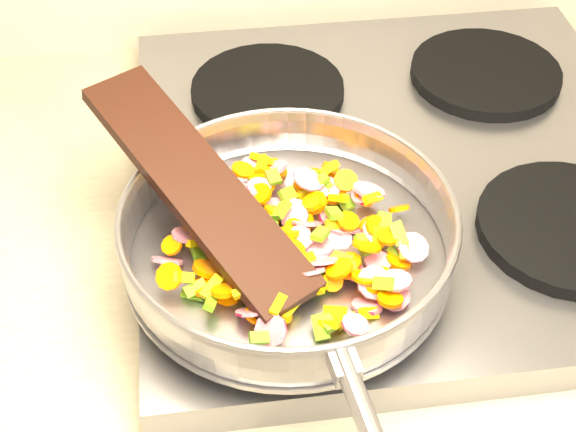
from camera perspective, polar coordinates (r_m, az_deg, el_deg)
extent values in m
cube|color=#939399|center=(0.94, 8.10, 3.20)|extent=(0.60, 0.60, 0.04)
cylinder|color=black|center=(0.80, 0.88, -2.70)|extent=(0.19, 0.19, 0.02)
cylinder|color=black|center=(0.87, 19.39, -0.74)|extent=(0.19, 0.19, 0.02)
cylinder|color=black|center=(1.01, -1.46, 8.93)|extent=(0.19, 0.19, 0.02)
cylinder|color=black|center=(1.07, 13.87, 9.85)|extent=(0.19, 0.19, 0.02)
cylinder|color=#9E9EA5|center=(0.78, 0.00, -2.69)|extent=(0.32, 0.32, 0.01)
torus|color=#9E9EA5|center=(0.76, 0.00, -1.14)|extent=(0.36, 0.36, 0.05)
torus|color=#9E9EA5|center=(0.74, 0.00, 0.22)|extent=(0.32, 0.32, 0.01)
cube|color=#9E9EA5|center=(0.65, 4.01, -10.54)|extent=(0.03, 0.03, 0.02)
cylinder|color=#FF6F00|center=(0.84, -1.90, 2.87)|extent=(0.03, 0.03, 0.02)
cylinder|color=#C81342|center=(0.74, 7.56, -5.67)|extent=(0.04, 0.04, 0.01)
cylinder|color=#C81342|center=(0.80, -5.36, 0.32)|extent=(0.03, 0.03, 0.02)
cylinder|color=#C81342|center=(0.77, -7.34, -1.31)|extent=(0.03, 0.03, 0.01)
cube|color=#62A118|center=(0.73, 6.78, -4.81)|extent=(0.02, 0.02, 0.02)
cylinder|color=#C81342|center=(0.82, -2.07, 2.11)|extent=(0.03, 0.03, 0.01)
cube|color=#62A118|center=(0.79, -1.42, -0.39)|extent=(0.02, 0.02, 0.01)
cube|color=#62A118|center=(0.77, 2.33, -1.28)|extent=(0.02, 0.02, 0.01)
cube|color=#62A118|center=(0.75, 2.67, -4.50)|extent=(0.02, 0.02, 0.01)
cylinder|color=#FF6F00|center=(0.81, -2.04, 1.54)|extent=(0.03, 0.03, 0.02)
cylinder|color=#C81342|center=(0.79, 1.34, -0.51)|extent=(0.04, 0.03, 0.02)
cylinder|color=#C81342|center=(0.82, -4.56, 0.86)|extent=(0.03, 0.03, 0.02)
cube|color=#62A118|center=(0.77, 5.37, -2.05)|extent=(0.02, 0.02, 0.02)
cylinder|color=#FF6F00|center=(0.77, 7.21, -1.42)|extent=(0.03, 0.03, 0.01)
cylinder|color=#FF6F00|center=(0.81, 7.91, 0.53)|extent=(0.03, 0.02, 0.02)
cylinder|color=#FF6F00|center=(0.72, 0.33, -5.38)|extent=(0.03, 0.03, 0.01)
cylinder|color=#C81342|center=(0.75, 2.33, -3.22)|extent=(0.05, 0.04, 0.03)
cylinder|color=#C81342|center=(0.79, 3.71, -1.66)|extent=(0.03, 0.03, 0.02)
cube|color=#62A118|center=(0.82, -0.02, 1.53)|extent=(0.02, 0.02, 0.02)
cylinder|color=#FF6F00|center=(0.72, -2.30, -7.02)|extent=(0.03, 0.03, 0.01)
cube|color=#62A118|center=(0.78, -4.49, -1.92)|extent=(0.02, 0.02, 0.01)
cylinder|color=#FF6F00|center=(0.74, 6.01, -4.94)|extent=(0.03, 0.03, 0.02)
cylinder|color=#FF6F00|center=(0.74, -8.45, -4.27)|extent=(0.03, 0.03, 0.02)
cylinder|color=#FF6F00|center=(0.79, 6.28, -0.76)|extent=(0.02, 0.03, 0.02)
cylinder|color=#C81342|center=(0.82, -6.36, 1.55)|extent=(0.03, 0.03, 0.02)
cube|color=#E2C206|center=(0.70, -0.74, -6.39)|extent=(0.02, 0.02, 0.01)
cylinder|color=#C81342|center=(0.76, -3.33, -3.10)|extent=(0.04, 0.03, 0.02)
cylinder|color=#FF6F00|center=(0.77, 0.05, -1.17)|extent=(0.03, 0.03, 0.02)
cylinder|color=#C81342|center=(0.77, 1.00, -2.69)|extent=(0.04, 0.03, 0.03)
cylinder|color=#C81342|center=(0.79, -3.04, -1.46)|extent=(0.05, 0.05, 0.02)
cylinder|color=#FF6F00|center=(0.79, 5.84, -0.57)|extent=(0.03, 0.03, 0.02)
cube|color=#E2C206|center=(0.80, 6.04, 1.26)|extent=(0.02, 0.02, 0.02)
cylinder|color=#FF6F00|center=(0.83, 1.16, 2.22)|extent=(0.03, 0.03, 0.02)
cube|color=#E2C206|center=(0.81, 3.60, 1.27)|extent=(0.02, 0.02, 0.02)
cube|color=#62A118|center=(0.80, 0.39, -0.77)|extent=(0.02, 0.02, 0.01)
cube|color=#E2C206|center=(0.71, 3.00, -7.63)|extent=(0.02, 0.02, 0.02)
cylinder|color=#C81342|center=(0.79, 6.26, -1.04)|extent=(0.04, 0.04, 0.02)
cylinder|color=#FF6F00|center=(0.83, 3.27, 1.46)|extent=(0.04, 0.04, 0.01)
cylinder|color=#C81342|center=(0.80, 5.21, -0.86)|extent=(0.04, 0.05, 0.03)
cylinder|color=#C81342|center=(0.71, -2.61, -6.80)|extent=(0.04, 0.03, 0.03)
cube|color=#E2C206|center=(0.71, 3.36, -6.82)|extent=(0.02, 0.02, 0.02)
cube|color=#62A118|center=(0.83, 2.18, 2.35)|extent=(0.03, 0.02, 0.02)
cube|color=#E2C206|center=(0.77, 8.25, -2.41)|extent=(0.01, 0.02, 0.02)
cube|color=#E2C206|center=(0.75, 1.29, -3.42)|extent=(0.02, 0.02, 0.02)
cylinder|color=#FF6F00|center=(0.77, -8.27, -2.07)|extent=(0.03, 0.03, 0.01)
cube|color=#62A118|center=(0.72, -5.56, -6.20)|extent=(0.01, 0.02, 0.02)
cube|color=#E2C206|center=(0.71, -3.17, -5.37)|extent=(0.02, 0.01, 0.01)
cylinder|color=#FF6F00|center=(0.80, 1.70, 0.85)|extent=(0.02, 0.02, 0.01)
cube|color=#62A118|center=(0.82, 4.13, 0.96)|extent=(0.02, 0.02, 0.02)
cube|color=#62A118|center=(0.84, 2.58, 2.57)|extent=(0.02, 0.03, 0.02)
cube|color=#62A118|center=(0.75, 2.01, -4.07)|extent=(0.02, 0.02, 0.01)
cube|color=#E2C206|center=(0.80, 6.32, -0.61)|extent=(0.01, 0.02, 0.02)
cylinder|color=#C81342|center=(0.74, 5.67, -6.38)|extent=(0.03, 0.03, 0.02)
cube|color=#E2C206|center=(0.84, 2.65, 1.81)|extent=(0.01, 0.02, 0.02)
cylinder|color=#FF6F00|center=(0.80, -0.95, 0.30)|extent=(0.03, 0.03, 0.02)
cube|color=#62A118|center=(0.73, -3.33, -4.28)|extent=(0.02, 0.01, 0.02)
cylinder|color=#C81342|center=(0.76, -3.81, -1.79)|extent=(0.03, 0.02, 0.02)
cylinder|color=#FF6F00|center=(0.73, 7.27, -5.86)|extent=(0.03, 0.03, 0.01)
cylinder|color=#FF6F00|center=(0.77, 1.85, -2.36)|extent=(0.03, 0.03, 0.01)
cylinder|color=#FF6F00|center=(0.75, 0.43, -2.22)|extent=(0.03, 0.03, 0.02)
cylinder|color=#FF6F00|center=(0.76, -4.09, -3.06)|extent=(0.03, 0.03, 0.01)
cube|color=#62A118|center=(0.74, 0.02, -5.63)|extent=(0.02, 0.02, 0.01)
cube|color=#62A118|center=(0.83, -4.49, 2.96)|extent=(0.02, 0.02, 0.01)
cylinder|color=#FF6F00|center=(0.74, 5.35, -4.34)|extent=(0.03, 0.03, 0.02)
cube|color=#62A118|center=(0.79, 6.86, -0.41)|extent=(0.02, 0.02, 0.01)
cylinder|color=#FF6F00|center=(0.77, 7.91, -3.10)|extent=(0.04, 0.04, 0.01)
cube|color=#E2C206|center=(0.83, 1.21, 1.60)|extent=(0.02, 0.02, 0.01)
cube|color=#62A118|center=(0.82, -1.06, 2.79)|extent=(0.02, 0.02, 0.01)
cylinder|color=#C81342|center=(0.76, -0.15, -3.38)|extent=(0.05, 0.05, 0.01)
cylinder|color=#C81342|center=(0.76, 0.85, -1.57)|extent=(0.03, 0.03, 0.02)
cylinder|color=#FF6F00|center=(0.85, 1.56, 2.99)|extent=(0.03, 0.03, 0.01)
cylinder|color=#C81342|center=(0.77, 6.41, -3.22)|extent=(0.04, 0.04, 0.01)
cube|color=#62A118|center=(0.71, 2.36, -7.90)|extent=(0.02, 0.02, 0.02)
cylinder|color=#FF6F00|center=(0.73, 3.65, -3.75)|extent=(0.03, 0.03, 0.02)
cylinder|color=#C81342|center=(0.81, 0.59, 0.42)|extent=(0.03, 0.03, 0.02)
cube|color=#62A118|center=(0.79, 3.28, 0.21)|extent=(0.02, 0.02, 0.01)
cylinder|color=#FF6F00|center=(0.84, 4.14, 2.53)|extent=(0.03, 0.03, 0.02)
cube|color=#E2C206|center=(0.76, -5.46, -3.66)|extent=(0.02, 0.02, 0.02)
cube|color=#E2C206|center=(0.75, -3.49, -3.19)|extent=(0.02, 0.02, 0.01)
cylinder|color=#C81342|center=(0.81, -0.69, 0.53)|extent=(0.03, 0.03, 0.01)
cylinder|color=#FF6F00|center=(0.77, -6.49, -0.87)|extent=(0.03, 0.03, 0.02)
cylinder|color=#C81342|center=(0.83, 2.89, 2.06)|extent=(0.04, 0.03, 0.02)
cube|color=#62A118|center=(0.83, -1.68, 2.09)|extent=(0.01, 0.02, 0.01)
cylinder|color=#C81342|center=(0.70, -1.22, -8.11)|extent=(0.03, 0.03, 0.03)
cylinder|color=#C81342|center=(0.76, 1.95, -3.29)|extent=(0.05, 0.05, 0.01)
cube|color=#62A118|center=(0.75, -3.08, -2.63)|extent=(0.03, 0.02, 0.02)
cube|color=#E2C206|center=(0.77, -6.41, -1.85)|extent=(0.02, 0.02, 0.02)
cylinder|color=#FF6F00|center=(0.76, 4.41, -3.29)|extent=(0.03, 0.03, 0.01)
cube|color=#62A118|center=(0.80, -5.27, 0.62)|extent=(0.02, 0.02, 0.01)
cylinder|color=#FF6F00|center=(0.74, 4.18, -3.76)|extent=(0.02, 0.02, 0.02)
cylinder|color=#FF6F00|center=(0.80, 1.03, -0.47)|extent=(0.03, 0.04, 0.03)
cube|color=#E2C206|center=(0.72, 0.10, -6.62)|extent=(0.02, 0.03, 0.01)
cube|color=#62A118|center=(0.83, -5.51, 2.98)|extent=(0.02, 0.02, 0.02)
cylinder|color=#C81342|center=(0.80, 4.58, -0.77)|extent=(0.04, 0.04, 0.01)
cube|color=#E2C206|center=(0.73, 5.77, -6.92)|extent=(0.02, 0.02, 0.02)
cylinder|color=#FF6F00|center=(0.78, -5.25, -1.16)|extent=(0.03, 0.03, 0.02)
cylinder|color=#C81342|center=(0.85, -2.67, 3.47)|extent=(0.03, 0.03, 0.02)
cylinder|color=#FF6F00|center=(0.83, -2.13, 2.73)|extent=(0.03, 0.03, 0.01)
cylinder|color=#FF6F00|center=(0.73, 0.06, -5.08)|extent=(0.03, 0.03, 0.01)
cylinder|color=#FF6F00|center=(0.83, -1.73, 1.94)|extent=(0.03, 0.03, 0.02)
cube|color=#62A118|center=(0.77, 7.91, -1.26)|extent=(0.02, 0.02, 0.02)
cylinder|color=#C81342|center=(0.77, 2.19, -2.74)|extent=(0.05, 0.04, 0.03)
cube|color=#62A118|center=(0.78, -6.44, -2.58)|extent=(0.02, 0.02, 0.01)
cube|color=#62A118|center=(0.74, -6.74, -5.51)|extent=(0.03, 0.02, 0.01)
cylinder|color=#FF6F00|center=(0.74, -1.36, -5.20)|extent=(0.03, 0.03, 0.01)
cylinder|color=#FF6F00|center=(0.72, -4.62, -5.33)|extent=(0.03, 0.03, 0.02)
cube|color=#E2C206|center=(0.73, -5.42, -5.08)|extent=(0.02, 0.03, 0.01)
cube|color=#62A118|center=(0.69, -2.07, -8.66)|extent=(0.02, 0.01, 0.01)
cylinder|color=#C81342|center=(0.80, 0.45, -0.02)|extent=(0.03, 0.04, 0.02)
cylinder|color=#C81342|center=(0.81, -5.02, -0.35)|extent=(0.03, 0.03, 0.01)
cylinder|color=#C81342|center=(0.80, 3.68, -0.51)|extent=(0.04, 0.04, 0.01)
cube|color=#E2C206|center=(0.79, 3.59, -0.71)|extent=(0.03, 0.01, 0.02)
cylinder|color=#FF6F00|center=(0.79, 0.48, -0.80)|extent=(0.03, 0.03, 0.01)
cylinder|color=#FF6F00|center=(0.74, -4.32, -5.49)|extent=(0.04, 0.04, 0.02)
cylinder|color=#FF6F00|center=(0.81, 1.91, 0.94)|extent=(0.03, 0.03, 0.02)
cube|color=#62A118|center=(0.76, 3.78, -3.13)|extent=(0.03, 0.03, 0.01)
cylinder|color=#FF6F00|center=(0.86, 3.14, 3.28)|extent=(0.03, 0.03, 0.02)
cylinder|color=#FF6F00|center=(0.84, -3.23, 3.29)|extent=(0.03, 0.03, 0.01)
cube|color=#E2C206|center=(0.80, -7.13, 1.15)|extent=(0.02, 0.02, 0.02)
cylinder|color=#C81342|center=(0.73, 1.54, -3.96)|extent=(0.04, 0.03, 0.03)
cube|color=#E2C206|center=(0.73, 2.42, -4.91)|extent=(0.02, 0.02, 0.01)
cube|color=#62A118|center=(0.74, -6.63, -5.12)|extent=(0.02, 0.02, 0.01)
cube|color=#E2C206|center=(0.75, 0.54, -3.00)|extent=(0.02, 0.02, 0.01)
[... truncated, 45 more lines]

